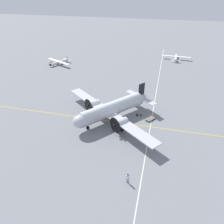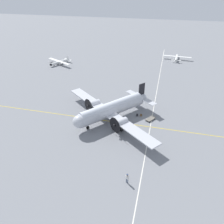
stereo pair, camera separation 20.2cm
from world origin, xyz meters
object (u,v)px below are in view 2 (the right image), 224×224
Objects in this scene: suitcase_near_door at (141,115)px; baggage_cart at (150,119)px; airliner_main at (110,109)px; suitcase_upright_spare at (137,115)px; light_aircraft_distant at (59,62)px; light_aircraft_taxiing at (177,57)px; crew_foreground at (127,177)px.

baggage_cart reaches higher than suitcase_near_door.
suitcase_upright_spare is at bearing 156.37° from airliner_main.
light_aircraft_distant is (35.18, -28.73, 0.58)m from baggage_cart.
airliner_main is 2.18× the size of light_aircraft_taxiing.
light_aircraft_taxiing is at bearing -99.78° from suitcase_near_door.
airliner_main is 2.21× the size of light_aircraft_distant.
suitcase_near_door is at bearing -82.87° from baggage_cart.
airliner_main is 35.76× the size of suitcase_upright_spare.
suitcase_near_door is at bearing 155.10° from airliner_main.
airliner_main is 9.09× the size of baggage_cart.
crew_foreground is 18.97m from suitcase_near_door.
suitcase_near_door is (-6.16, -3.08, -2.35)m from airliner_main.
light_aircraft_distant is (26.88, -30.84, -1.75)m from airliner_main.
airliner_main is 8.88m from baggage_cart.
crew_foreground is at bearing 26.33° from baggage_cart.
baggage_cart is at bearing 77.16° from light_aircraft_distant.
light_aircraft_taxiing is at bearing 106.14° from crew_foreground.
airliner_main is 41.40× the size of suitcase_near_door.
baggage_cart is (-8.30, -2.11, -2.33)m from airliner_main.
airliner_main is 48.91m from light_aircraft_taxiing.
airliner_main reaches higher than crew_foreground.
light_aircraft_distant is (32.22, -28.02, 0.56)m from suitcase_upright_spare.
suitcase_upright_spare is at bearing -72.10° from baggage_cart.
crew_foreground is 63.17m from light_aircraft_taxiing.
light_aircraft_distant is at bearing 114.92° from light_aircraft_taxiing.
airliner_main is at bearing 26.54° from suitcase_near_door.
suitcase_upright_spare is 0.06× the size of light_aircraft_taxiing.
airliner_main is at bearing 167.02° from light_aircraft_taxiing.
suitcase_near_door is at bearing 173.54° from light_aircraft_taxiing.
light_aircraft_distant reaches higher than light_aircraft_taxiing.
light_aircraft_taxiing is at bearing -157.74° from airliner_main.
suitcase_near_door is 0.05× the size of light_aircraft_taxiing.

